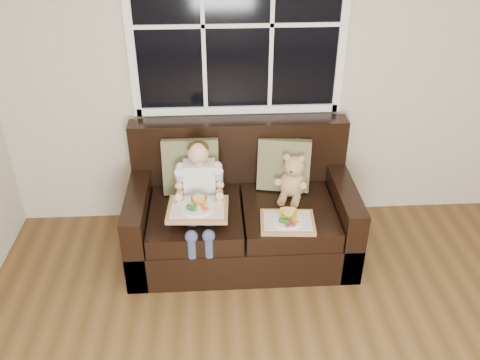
{
  "coord_description": "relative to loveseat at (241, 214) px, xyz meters",
  "views": [
    {
      "loc": [
        -0.59,
        -1.24,
        2.59
      ],
      "look_at": [
        -0.41,
        1.85,
        0.72
      ],
      "focal_mm": 38.0,
      "sensor_mm": 36.0,
      "label": 1
    }
  ],
  "objects": [
    {
      "name": "room_walls",
      "position": [
        0.39,
        -2.02,
        1.28
      ],
      "size": [
        4.52,
        5.02,
        2.71
      ],
      "color": "beige",
      "rests_on": "ground"
    },
    {
      "name": "teddy_bear",
      "position": [
        0.4,
        0.03,
        0.29
      ],
      "size": [
        0.26,
        0.31,
        0.37
      ],
      "rotation": [
        0.0,
        0.0,
        -0.33
      ],
      "color": "tan",
      "rests_on": "loveseat"
    },
    {
      "name": "loveseat",
      "position": [
        0.0,
        0.0,
        0.0
      ],
      "size": [
        1.7,
        0.92,
        0.96
      ],
      "color": "black",
      "rests_on": "ground"
    },
    {
      "name": "window_back",
      "position": [
        0.0,
        0.46,
        1.34
      ],
      "size": [
        1.62,
        0.04,
        1.37
      ],
      "color": "black",
      "rests_on": "room_walls"
    },
    {
      "name": "pillow_left",
      "position": [
        -0.38,
        0.15,
        0.36
      ],
      "size": [
        0.43,
        0.2,
        0.44
      ],
      "rotation": [
        -0.21,
        0.0,
        0.01
      ],
      "color": "#60643E",
      "rests_on": "loveseat"
    },
    {
      "name": "tray_right",
      "position": [
        0.31,
        -0.35,
        0.17
      ],
      "size": [
        0.4,
        0.32,
        0.09
      ],
      "rotation": [
        0.0,
        0.0,
        -0.08
      ],
      "color": "#AD7F4E",
      "rests_on": "loveseat"
    },
    {
      "name": "tray_left",
      "position": [
        -0.32,
        -0.29,
        0.27
      ],
      "size": [
        0.44,
        0.35,
        0.1
      ],
      "rotation": [
        0.0,
        0.0,
        -0.06
      ],
      "color": "#AD7F4E",
      "rests_on": "child"
    },
    {
      "name": "child",
      "position": [
        -0.31,
        -0.11,
        0.31
      ],
      "size": [
        0.34,
        0.58,
        0.78
      ],
      "color": "silver",
      "rests_on": "loveseat"
    },
    {
      "name": "pillow_right",
      "position": [
        0.34,
        0.15,
        0.34
      ],
      "size": [
        0.43,
        0.26,
        0.42
      ],
      "rotation": [
        -0.21,
        0.0,
        -0.19
      ],
      "color": "#60643E",
      "rests_on": "loveseat"
    }
  ]
}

